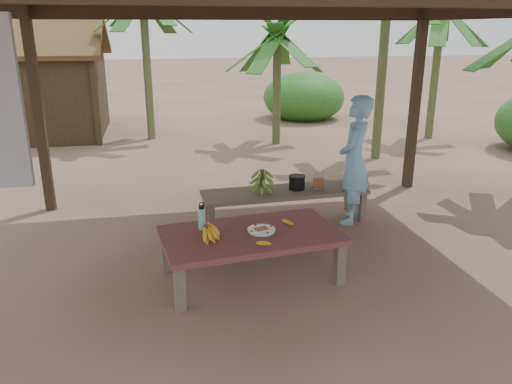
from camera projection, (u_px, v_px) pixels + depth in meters
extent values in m
plane|color=brown|center=(276.00, 261.00, 5.63)|extent=(80.00, 80.00, 0.00)
cube|color=black|center=(39.00, 117.00, 6.82)|extent=(0.13, 0.13, 2.70)
cube|color=black|center=(415.00, 105.00, 7.88)|extent=(0.13, 0.13, 2.70)
cube|color=black|center=(239.00, 13.00, 6.93)|extent=(5.80, 0.14, 0.18)
cube|color=brown|center=(180.00, 288.00, 4.60)|extent=(0.11, 0.11, 0.44)
cube|color=brown|center=(340.00, 264.00, 5.08)|extent=(0.11, 0.11, 0.44)
cube|color=brown|center=(166.00, 251.00, 5.36)|extent=(0.11, 0.11, 0.44)
cube|color=brown|center=(307.00, 233.00, 5.84)|extent=(0.11, 0.11, 0.44)
cube|color=maroon|center=(251.00, 235.00, 5.14)|extent=(1.90, 1.20, 0.06)
cube|color=brown|center=(212.00, 221.00, 6.26)|extent=(0.08, 0.08, 0.40)
cube|color=brown|center=(362.00, 207.00, 6.73)|extent=(0.08, 0.08, 0.40)
cube|color=brown|center=(206.00, 209.00, 6.68)|extent=(0.08, 0.08, 0.40)
cube|color=brown|center=(348.00, 197.00, 7.16)|extent=(0.08, 0.08, 0.40)
cube|color=brown|center=(285.00, 192.00, 6.64)|extent=(2.22, 0.70, 0.05)
cylinder|color=white|center=(261.00, 231.00, 5.15)|extent=(0.27, 0.27, 0.01)
cylinder|color=white|center=(261.00, 230.00, 5.14)|extent=(0.29, 0.29, 0.02)
cube|color=brown|center=(261.00, 229.00, 5.14)|extent=(0.17, 0.14, 0.02)
ellipsoid|color=yellow|center=(264.00, 243.00, 4.82)|extent=(0.16, 0.05, 0.04)
ellipsoid|color=yellow|center=(288.00, 222.00, 5.35)|extent=(0.14, 0.13, 0.04)
cylinder|color=#3CBBAE|center=(202.00, 219.00, 5.19)|extent=(0.08, 0.08, 0.23)
cylinder|color=black|center=(201.00, 207.00, 5.15)|extent=(0.06, 0.06, 0.03)
torus|color=black|center=(201.00, 204.00, 5.14)|extent=(0.05, 0.01, 0.05)
cylinder|color=black|center=(297.00, 183.00, 6.65)|extent=(0.21, 0.21, 0.18)
imported|color=#79BBE5|center=(354.00, 160.00, 6.54)|extent=(0.69, 0.74, 1.70)
cube|color=black|center=(15.00, 94.00, 11.92)|extent=(4.00, 3.00, 2.00)
cube|color=brown|center=(15.00, 35.00, 12.29)|extent=(4.40, 1.73, 1.00)
cylinder|color=#596638|center=(382.00, 72.00, 9.56)|extent=(0.18, 0.18, 3.41)
cylinder|color=#596638|center=(277.00, 90.00, 11.00)|extent=(0.18, 0.18, 2.40)
cylinder|color=#596638|center=(147.00, 69.00, 11.35)|extent=(0.18, 0.18, 3.23)
cylinder|color=#596638|center=(435.00, 75.00, 11.48)|extent=(0.18, 0.18, 2.94)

